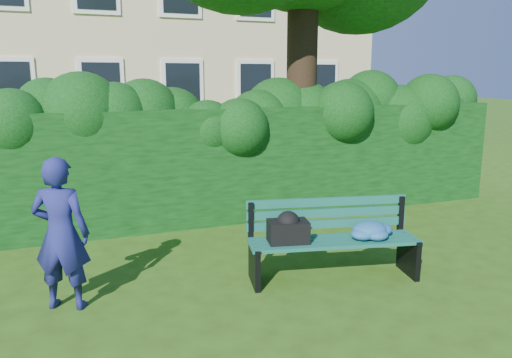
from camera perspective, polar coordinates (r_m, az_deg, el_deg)
name	(u,v)px	position (r m, az deg, el deg)	size (l,w,h in m)	color
ground	(273,262)	(6.32, 1.99, -9.51)	(80.00, 80.00, 0.00)	#2D4912
hedge	(220,163)	(8.08, -4.10, 1.79)	(10.00, 1.00, 1.80)	black
park_bench	(332,235)	(5.77, 8.68, -6.40)	(2.00, 0.94, 0.89)	#0E493F
man_reading	(61,234)	(5.26, -21.39, -5.86)	(0.56, 0.37, 1.54)	navy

